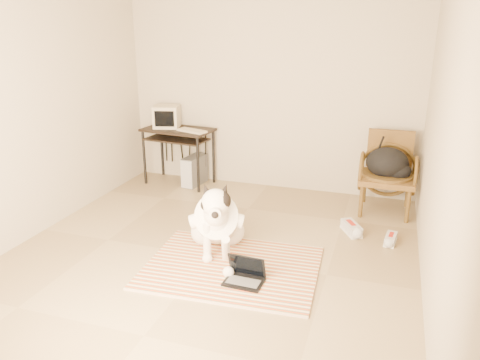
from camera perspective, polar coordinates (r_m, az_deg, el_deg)
The scene contains 16 objects.
floor at distance 4.76m, azimuth -3.77°, elevation -9.26°, with size 4.50×4.50×0.00m, color #97815C.
wall_back at distance 6.40m, azimuth 3.61°, elevation 10.84°, with size 4.50×4.50×0.00m, color #BCAE9A.
wall_front at distance 2.45m, azimuth -24.44°, elevation -4.20°, with size 4.50×4.50×0.00m, color #BCAE9A.
wall_left at distance 5.37m, azimuth -24.52°, elevation 7.65°, with size 4.50×4.50×0.00m, color #BCAE9A.
wall_right at distance 4.00m, azimuth 23.52°, elevation 4.44°, with size 4.50×4.50×0.00m, color #BCAE9A.
rug at distance 4.54m, azimuth -1.03°, elevation -10.58°, with size 1.68×1.33×0.02m.
dog at distance 4.69m, azimuth -2.81°, elevation -5.08°, with size 0.66×1.05×0.85m.
laptop at distance 4.27m, azimuth 0.61°, elevation -11.53°, with size 0.35×0.26×0.24m.
computer_desk at distance 6.66m, azimuth -7.61°, elevation 5.25°, with size 1.02×0.64×0.80m.
crt_monitor at distance 6.73m, azimuth -8.93°, elevation 7.65°, with size 0.41×0.40×0.31m.
desk_keyboard at distance 6.43m, azimuth -5.90°, elevation 5.99°, with size 0.42×0.16×0.03m, color beige.
pc_tower at distance 6.71m, azimuth -5.58°, elevation 1.16°, with size 0.24×0.47×0.42m.
rattan_chair at distance 5.96m, azimuth 17.55°, elevation 0.86°, with size 0.64×0.62×0.97m.
backpack at distance 5.85m, azimuth 17.71°, elevation 1.87°, with size 0.53×0.41×0.37m.
sneaker_left at distance 5.36m, azimuth 13.42°, elevation -5.77°, with size 0.28×0.35×0.12m.
sneaker_right at distance 5.24m, azimuth 17.87°, elevation -6.91°, with size 0.14×0.28×0.09m.
Camera 1 is at (1.60, -3.88, 2.24)m, focal length 35.00 mm.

